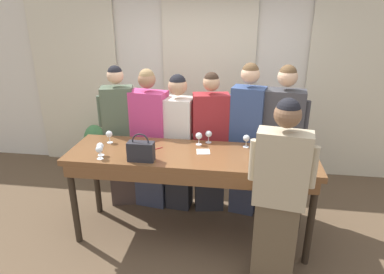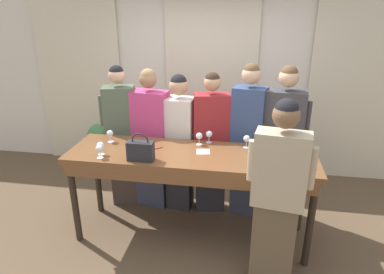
{
  "view_description": "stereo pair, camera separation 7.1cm",
  "coord_description": "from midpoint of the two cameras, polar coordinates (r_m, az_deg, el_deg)",
  "views": [
    {
      "loc": [
        0.46,
        -3.2,
        2.45
      ],
      "look_at": [
        0.0,
        0.07,
        1.16
      ],
      "focal_mm": 32.0,
      "sensor_mm": 36.0,
      "label": 1
    },
    {
      "loc": [
        0.53,
        -3.19,
        2.45
      ],
      "look_at": [
        0.0,
        0.07,
        1.16
      ],
      "focal_mm": 32.0,
      "sensor_mm": 36.0,
      "label": 2
    }
  ],
  "objects": [
    {
      "name": "wall_back",
      "position": [
        5.16,
        2.39,
        9.56
      ],
      "size": [
        12.0,
        0.06,
        2.8
      ],
      "color": "silver",
      "rests_on": "ground_plane"
    },
    {
      "name": "guest_striped_shirt",
      "position": [
        4.09,
        2.55,
        -1.01
      ],
      "size": [
        0.53,
        0.29,
        1.75
      ],
      "color": "#28282D",
      "rests_on": "ground_plane"
    },
    {
      "name": "guest_navy_coat",
      "position": [
        4.05,
        8.54,
        -0.36
      ],
      "size": [
        0.48,
        0.31,
        1.86
      ],
      "color": "#383D51",
      "rests_on": "ground_plane"
    },
    {
      "name": "wine_glass_back_left",
      "position": [
        3.5,
        -15.75,
        -2.08
      ],
      "size": [
        0.07,
        0.07,
        0.14
      ],
      "color": "white",
      "rests_on": "tasting_bar"
    },
    {
      "name": "wine_bottle",
      "position": [
        3.43,
        15.45,
        -2.19
      ],
      "size": [
        0.08,
        0.08,
        0.31
      ],
      "color": "black",
      "rests_on": "tasting_bar"
    },
    {
      "name": "guest_olive_jacket",
      "position": [
        4.32,
        -12.36,
        0.1
      ],
      "size": [
        0.48,
        0.33,
        1.79
      ],
      "color": "#473833",
      "rests_on": "ground_plane"
    },
    {
      "name": "guest_pink_top",
      "position": [
        4.22,
        -7.55,
        -0.45
      ],
      "size": [
        0.56,
        0.31,
        1.77
      ],
      "color": "#383D51",
      "rests_on": "ground_plane"
    },
    {
      "name": "wine_glass_center_left",
      "position": [
        3.88,
        -14.15,
        0.42
      ],
      "size": [
        0.07,
        0.07,
        0.14
      ],
      "color": "white",
      "rests_on": "tasting_bar"
    },
    {
      "name": "pen",
      "position": [
        3.65,
        -6.36,
        -1.95
      ],
      "size": [
        0.1,
        0.09,
        0.01
      ],
      "color": "maroon",
      "rests_on": "tasting_bar"
    },
    {
      "name": "wine_glass_front_left",
      "position": [
        3.7,
        17.3,
        -0.97
      ],
      "size": [
        0.07,
        0.07,
        0.14
      ],
      "color": "white",
      "rests_on": "tasting_bar"
    },
    {
      "name": "wine_glass_back_mid",
      "position": [
        3.22,
        11.81,
        -3.84
      ],
      "size": [
        0.07,
        0.07,
        0.14
      ],
      "color": "white",
      "rests_on": "tasting_bar"
    },
    {
      "name": "wine_glass_center_mid",
      "position": [
        3.77,
        2.25,
        0.44
      ],
      "size": [
        0.07,
        0.07,
        0.14
      ],
      "color": "white",
      "rests_on": "tasting_bar"
    },
    {
      "name": "wine_glass_center_right",
      "position": [
        3.71,
        0.6,
        0.12
      ],
      "size": [
        0.07,
        0.07,
        0.14
      ],
      "color": "white",
      "rests_on": "tasting_bar"
    },
    {
      "name": "curtain_panel_center",
      "position": [
        5.11,
        2.3,
        8.8
      ],
      "size": [
        1.33,
        0.03,
        2.69
      ],
      "color": "beige",
      "rests_on": "ground_plane"
    },
    {
      "name": "wine_glass_front_right",
      "position": [
        3.58,
        -15.61,
        -1.55
      ],
      "size": [
        0.07,
        0.07,
        0.14
      ],
      "color": "white",
      "rests_on": "tasting_bar"
    },
    {
      "name": "ground_plane",
      "position": [
        4.06,
        -0.67,
        -15.84
      ],
      "size": [
        18.0,
        18.0,
        0.0
      ],
      "primitive_type": "plane",
      "color": "brown"
    },
    {
      "name": "potted_plant",
      "position": [
        5.56,
        -16.1,
        -1.37
      ],
      "size": [
        0.33,
        0.33,
        0.72
      ],
      "color": "#935B3D",
      "rests_on": "ground_plane"
    },
    {
      "name": "handbag",
      "position": [
        3.37,
        -9.1,
        -2.3
      ],
      "size": [
        0.26,
        0.11,
        0.28
      ],
      "color": "#232328",
      "rests_on": "tasting_bar"
    },
    {
      "name": "curtain_panel_left",
      "position": [
        5.69,
        -19.02,
        8.97
      ],
      "size": [
        1.33,
        0.03,
        2.69
      ],
      "color": "beige",
      "rests_on": "ground_plane"
    },
    {
      "name": "guest_cream_sweater",
      "position": [
        4.14,
        -2.76,
        -0.85
      ],
      "size": [
        0.47,
        0.32,
        1.71
      ],
      "color": "#28282D",
      "rests_on": "ground_plane"
    },
    {
      "name": "guest_beige_cap",
      "position": [
        4.08,
        14.11,
        -0.94
      ],
      "size": [
        0.56,
        0.3,
        1.85
      ],
      "color": "#383D51",
      "rests_on": "ground_plane"
    },
    {
      "name": "wine_glass_front_mid",
      "position": [
        3.69,
        8.51,
        -0.28
      ],
      "size": [
        0.07,
        0.07,
        0.14
      ],
      "color": "white",
      "rests_on": "tasting_bar"
    },
    {
      "name": "napkin",
      "position": [
        3.57,
        1.3,
        -2.45
      ],
      "size": [
        0.16,
        0.16,
        0.0
      ],
      "color": "white",
      "rests_on": "tasting_bar"
    },
    {
      "name": "curtain_panel_right",
      "position": [
        5.31,
        25.1,
        7.31
      ],
      "size": [
        1.33,
        0.03,
        2.69
      ],
      "color": "beige",
      "rests_on": "ground_plane"
    },
    {
      "name": "tasting_bar",
      "position": [
        3.56,
        -0.79,
        -4.34
      ],
      "size": [
        2.57,
        0.73,
        1.01
      ],
      "color": "brown",
      "rests_on": "ground_plane"
    },
    {
      "name": "host_pouring",
      "position": [
        3.06,
        13.69,
        -9.24
      ],
      "size": [
        0.56,
        0.28,
        1.78
      ],
      "color": "brown",
      "rests_on": "ground_plane"
    }
  ]
}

